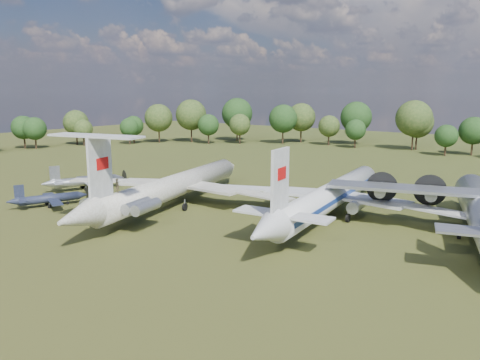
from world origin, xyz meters
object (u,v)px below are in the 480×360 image
Objects in this scene: small_prop_west at (50,200)px; small_prop_northwest at (86,183)px; tu104_jet at (331,201)px; il62_airliner at (175,191)px; person_on_il62 at (117,186)px.

small_prop_northwest is at bearing 142.07° from small_prop_west.
il62_airliner is at bearing -166.57° from tu104_jet.
il62_airliner is 23.91m from tu104_jet.
small_prop_west is at bearing -158.87° from tu104_jet.
il62_airliner is 3.84× the size of small_prop_west.
small_prop_northwest is (-21.64, -0.71, -1.27)m from il62_airliner.
person_on_il62 reaches higher than il62_airliner.
person_on_il62 is (3.15, -13.42, 3.37)m from il62_airliner.
person_on_il62 is at bearing -138.40° from tu104_jet.
tu104_jet is 42.83m from small_prop_west.
small_prop_west is 19.28m from person_on_il62.
small_prop_northwest is at bearing -19.44° from person_on_il62.
tu104_jet is 3.04× the size of small_prop_northwest.
tu104_jet reaches higher than il62_airliner.
small_prop_west is (-37.88, -19.94, -1.51)m from tu104_jet.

